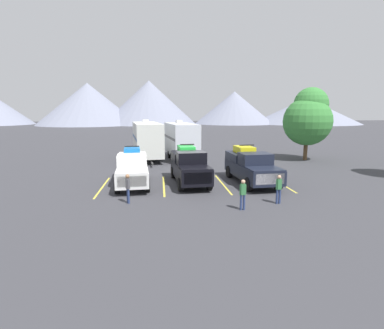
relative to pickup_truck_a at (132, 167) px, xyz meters
name	(u,v)px	position (x,y,z in m)	size (l,w,h in m)	color
ground_plane	(193,183)	(4.05, -0.04, -1.15)	(240.00, 240.00, 0.00)	#38383D
pickup_truck_a	(132,167)	(0.00, 0.00, 0.00)	(2.42, 5.90, 2.50)	white
pickup_truck_b	(189,166)	(3.82, 0.00, 0.05)	(2.43, 5.72, 2.59)	black
pickup_truck_c	(251,166)	(8.01, -0.31, 0.02)	(2.57, 6.04, 2.52)	black
lot_stripe_a	(102,187)	(-1.90, -0.59, -1.14)	(0.12, 5.50, 0.01)	gold
lot_stripe_b	(164,185)	(2.06, -0.59, -1.14)	(0.12, 5.50, 0.01)	gold
lot_stripe_c	(223,184)	(6.03, -0.59, -1.14)	(0.12, 5.50, 0.01)	gold
lot_stripe_d	(279,183)	(9.99, -0.59, -1.14)	(0.12, 5.50, 0.01)	gold
camper_trailer_a	(147,139)	(0.56, 10.73, 0.93)	(3.43, 9.16, 3.96)	silver
camper_trailer_b	(181,139)	(3.98, 10.49, 0.90)	(3.25, 8.13, 3.89)	silver
person_a	(279,187)	(8.08, -5.21, -0.25)	(0.34, 0.22, 1.56)	navy
person_b	(128,187)	(0.12, -4.28, -0.24)	(0.25, 0.33, 1.58)	navy
person_c	(243,193)	(5.91, -6.02, -0.26)	(0.34, 0.21, 1.55)	navy
tree_a	(308,117)	(16.35, 8.61, 3.08)	(4.70, 4.70, 7.11)	brown
mountain_ridge	(156,106)	(0.66, 89.59, 5.11)	(145.92, 38.06, 15.03)	gray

